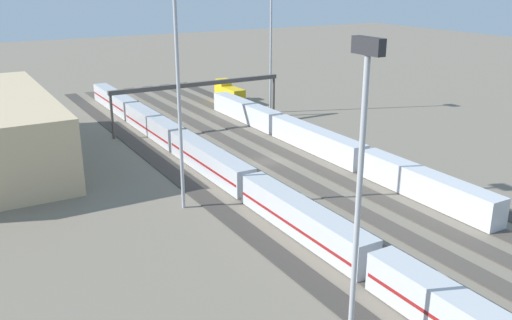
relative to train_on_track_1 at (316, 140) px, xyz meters
name	(u,v)px	position (x,y,z in m)	size (l,w,h in m)	color
ground_plane	(266,162)	(-0.52, 10.00, -2.02)	(400.00, 400.00, 0.00)	#756B5B
track_bed_0	(341,148)	(-0.52, -5.00, -1.96)	(140.00, 2.80, 0.12)	#3D3833
track_bed_1	(317,152)	(-0.52, 0.00, -1.96)	(140.00, 2.80, 0.12)	#4C443D
track_bed_2	(293,157)	(-0.52, 5.00, -1.96)	(140.00, 2.80, 0.12)	#4C443D
track_bed_3	(266,162)	(-0.52, 10.00, -1.96)	(140.00, 2.80, 0.12)	#4C443D
track_bed_4	(239,167)	(-0.52, 15.00, -1.96)	(140.00, 2.80, 0.12)	#4C443D
track_bed_5	(210,172)	(-0.52, 20.00, -1.96)	(140.00, 2.80, 0.12)	#4C443D
track_bed_6	(179,178)	(-0.52, 25.00, -1.96)	(140.00, 2.80, 0.12)	#3D3833
train_on_track_1	(316,140)	(0.00, 0.00, 0.00)	(71.40, 3.00, 3.80)	silver
train_on_track_0	(229,94)	(41.02, -5.00, 0.14)	(10.00, 3.00, 5.00)	gold
train_on_track_5	(209,160)	(-0.58, 20.00, -0.02)	(119.80, 3.06, 3.80)	#B7BABF
light_mast_1	(361,157)	(-42.65, 27.55, 13.70)	(2.80, 0.70, 24.27)	#9EA0A5
light_mast_2	(271,30)	(28.00, -8.24, 15.46)	(2.80, 0.70, 27.47)	#9EA0A5
light_mast_3	(177,64)	(-10.72, 28.57, 16.28)	(2.80, 0.70, 28.98)	#9EA0A5
signal_gantry	(198,88)	(24.88, 10.00, 5.63)	(0.70, 35.00, 8.80)	#4C4742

